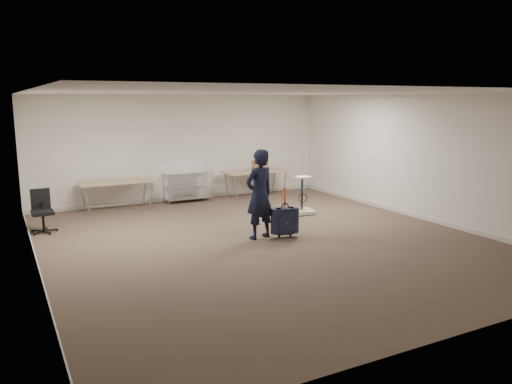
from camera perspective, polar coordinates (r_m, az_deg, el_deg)
ground at (r=9.65m, az=0.85°, el=-5.54°), size 9.00×9.00×0.00m
room_shell at (r=10.83m, az=-2.64°, el=-3.49°), size 8.00×9.00×9.00m
folding_table_left at (r=12.52m, az=-15.63°, el=0.97°), size 1.80×0.75×0.73m
folding_table_right at (r=13.80m, az=-0.03°, el=2.22°), size 1.80×0.75×0.73m
wire_shelf at (r=13.31m, az=-7.80°, el=0.78°), size 1.22×0.47×0.80m
person at (r=9.60m, az=0.39°, el=-0.26°), size 0.71×0.55×1.75m
suitcase at (r=9.77m, az=3.32°, el=-3.31°), size 0.40×0.28×1.00m
office_chair at (r=11.06m, az=-23.17°, el=-2.90°), size 0.53×0.53×0.88m
equipment_cart at (r=11.85m, az=5.37°, el=-1.39°), size 0.54×0.54×0.90m
cardboard_box at (r=13.79m, az=0.48°, el=3.04°), size 0.46×0.40×0.29m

